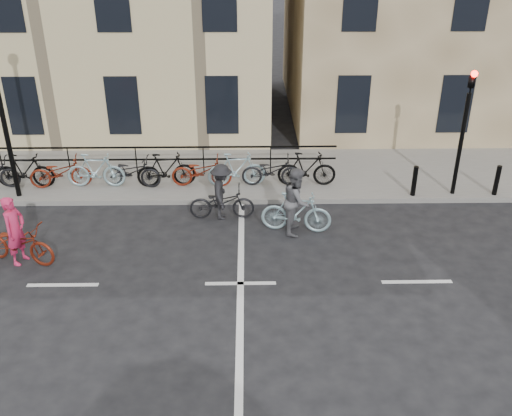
{
  "coord_description": "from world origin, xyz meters",
  "views": [
    {
      "loc": [
        0.18,
        -10.7,
        7.34
      ],
      "look_at": [
        0.38,
        1.6,
        1.1
      ],
      "focal_mm": 40.0,
      "sensor_mm": 36.0,
      "label": 1
    }
  ],
  "objects_px": {
    "traffic_light": "(465,118)",
    "cyclist_grey": "(296,206)",
    "cyclist_pink": "(17,240)",
    "cyclist_dark": "(222,197)"
  },
  "relations": [
    {
      "from": "traffic_light",
      "to": "cyclist_dark",
      "type": "xyz_separation_m",
      "value": [
        -6.73,
        -1.14,
        -1.83
      ]
    },
    {
      "from": "cyclist_grey",
      "to": "traffic_light",
      "type": "bearing_deg",
      "value": -58.99
    },
    {
      "from": "traffic_light",
      "to": "cyclist_pink",
      "type": "distance_m",
      "value": 12.08
    },
    {
      "from": "cyclist_pink",
      "to": "cyclist_dark",
      "type": "bearing_deg",
      "value": -48.7
    },
    {
      "from": "traffic_light",
      "to": "cyclist_dark",
      "type": "relative_size",
      "value": 2.2
    },
    {
      "from": "cyclist_pink",
      "to": "traffic_light",
      "type": "bearing_deg",
      "value": -57.27
    },
    {
      "from": "traffic_light",
      "to": "cyclist_grey",
      "type": "xyz_separation_m",
      "value": [
        -4.77,
        -1.92,
        -1.73
      ]
    },
    {
      "from": "cyclist_pink",
      "to": "cyclist_dark",
      "type": "relative_size",
      "value": 1.14
    },
    {
      "from": "cyclist_dark",
      "to": "cyclist_pink",
      "type": "bearing_deg",
      "value": 113.99
    },
    {
      "from": "traffic_light",
      "to": "cyclist_pink",
      "type": "bearing_deg",
      "value": -163.85
    }
  ]
}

